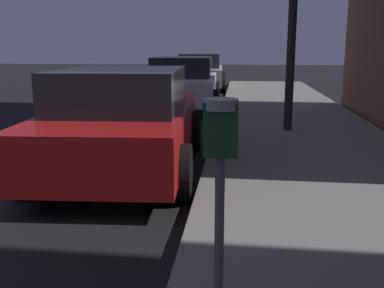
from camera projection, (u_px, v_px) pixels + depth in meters
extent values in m
cylinder|color=#59595B|center=(219.00, 238.00, 2.60)|extent=(0.06, 0.06, 0.99)
cube|color=#1E4728|center=(221.00, 130.00, 2.46)|extent=(0.19, 0.11, 0.30)
cylinder|color=#999EA5|center=(221.00, 104.00, 2.43)|extent=(0.19, 0.19, 0.06)
cube|color=black|center=(211.00, 122.00, 2.46)|extent=(0.01, 0.08, 0.11)
cube|color=maroon|center=(125.00, 130.00, 6.34)|extent=(2.00, 4.25, 0.64)
cube|color=#1E2328|center=(121.00, 90.00, 6.05)|extent=(1.68, 2.13, 0.56)
cylinder|color=black|center=(88.00, 129.00, 7.70)|extent=(0.25, 0.67, 0.66)
cylinder|color=black|center=(194.00, 130.00, 7.60)|extent=(0.25, 0.67, 0.66)
cylinder|color=black|center=(25.00, 170.00, 5.18)|extent=(0.25, 0.67, 0.66)
cylinder|color=black|center=(182.00, 172.00, 5.08)|extent=(0.25, 0.67, 0.66)
cube|color=silver|center=(183.00, 88.00, 12.68)|extent=(1.94, 4.28, 0.64)
cube|color=#1E2328|center=(182.00, 67.00, 12.46)|extent=(1.65, 1.98, 0.56)
cylinder|color=black|center=(158.00, 91.00, 14.07)|extent=(0.24, 0.67, 0.66)
cylinder|color=black|center=(216.00, 92.00, 13.94)|extent=(0.24, 0.67, 0.66)
cylinder|color=black|center=(143.00, 102.00, 11.52)|extent=(0.24, 0.67, 0.66)
cylinder|color=black|center=(214.00, 102.00, 11.39)|extent=(0.24, 0.67, 0.66)
cube|color=#B7B7BF|center=(200.00, 75.00, 18.08)|extent=(1.94, 4.51, 0.64)
cube|color=#1E2328|center=(200.00, 61.00, 17.72)|extent=(1.62, 2.10, 0.56)
cylinder|color=black|center=(181.00, 79.00, 19.52)|extent=(0.25, 0.67, 0.66)
cylinder|color=black|center=(222.00, 79.00, 19.42)|extent=(0.25, 0.67, 0.66)
cylinder|color=black|center=(175.00, 84.00, 16.84)|extent=(0.25, 0.67, 0.66)
cylinder|color=black|center=(222.00, 84.00, 16.73)|extent=(0.25, 0.67, 0.66)
cylinder|color=black|center=(293.00, 2.00, 8.15)|extent=(0.16, 0.16, 4.74)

